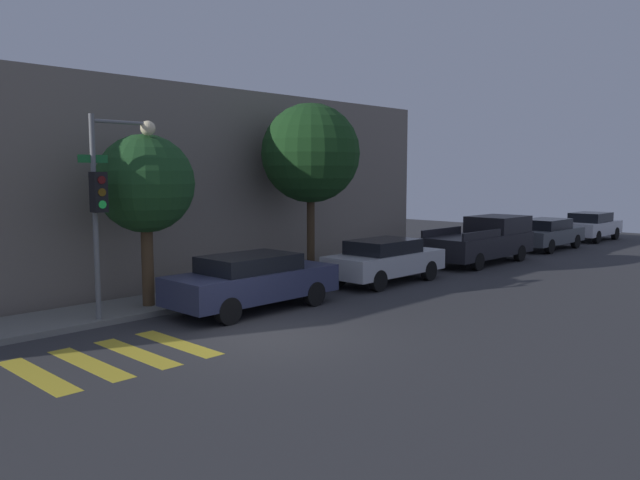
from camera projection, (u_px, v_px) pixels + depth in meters
name	position (u px, v px, depth m)	size (l,w,h in m)	color
ground_plane	(264.00, 335.00, 13.39)	(60.00, 60.00, 0.00)	#333335
sidewalk	(157.00, 304.00, 16.30)	(26.00, 2.08, 0.14)	slate
building_row	(75.00, 187.00, 19.03)	(26.00, 6.00, 6.09)	slate
crosswalk	(113.00, 358.00, 11.74)	(3.27, 2.60, 0.00)	gold
traffic_light_pole	(110.00, 183.00, 14.16)	(1.94, 0.56, 4.79)	slate
sedan_near_corner	(252.00, 280.00, 15.80)	(4.56, 1.79, 1.42)	#2D3351
sedan_middle	(385.00, 260.00, 19.72)	(4.27, 1.75, 1.39)	#B7BABF
pickup_truck	(484.00, 240.00, 24.19)	(5.29, 1.96, 1.76)	black
sedan_far_end	(546.00, 233.00, 28.31)	(4.53, 1.76, 1.40)	#4C5156
sedan_tail_of_row	(591.00, 226.00, 32.15)	(4.20, 1.77, 1.44)	silver
tree_near_corner	(145.00, 185.00, 15.46)	(2.45, 2.45, 4.44)	#4C3823
tree_midblock	(311.00, 154.00, 19.57)	(3.12, 3.12, 5.65)	#42301E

